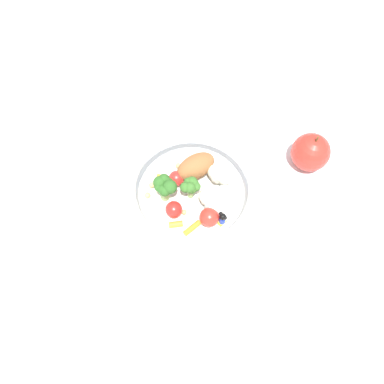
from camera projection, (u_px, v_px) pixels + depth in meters
name	position (u px, v px, depth m)	size (l,w,h in m)	color
ground_plane	(186.00, 208.00, 0.69)	(2.40, 2.40, 0.00)	white
food_container	(197.00, 189.00, 0.67)	(0.21, 0.21, 0.06)	white
loose_apple	(311.00, 152.00, 0.70)	(0.07, 0.07, 0.08)	red
folded_napkin	(107.00, 295.00, 0.62)	(0.11, 0.13, 0.01)	white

